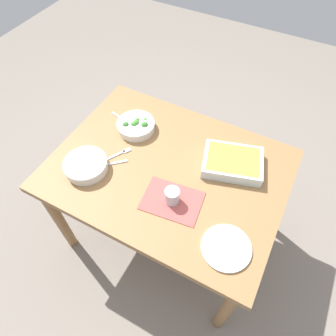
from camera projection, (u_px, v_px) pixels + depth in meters
name	position (u px, v px, depth m)	size (l,w,h in m)	color
ground_plane	(168.00, 230.00, 2.16)	(6.00, 6.00, 0.00)	slate
dining_table	(168.00, 178.00, 1.64)	(1.20, 0.90, 0.74)	olive
placemat	(172.00, 201.00, 1.45)	(0.28, 0.20, 0.00)	#B24C47
stew_bowl	(86.00, 165.00, 1.54)	(0.23, 0.23, 0.06)	silver
broccoli_bowl	(136.00, 125.00, 1.71)	(0.22, 0.22, 0.07)	silver
baking_dish	(233.00, 162.00, 1.55)	(0.35, 0.30, 0.06)	silver
drink_cup	(172.00, 197.00, 1.42)	(0.07, 0.07, 0.08)	#B2BCC6
side_plate	(226.00, 248.00, 1.30)	(0.22, 0.22, 0.01)	silver
spoon_by_stew	(106.00, 165.00, 1.58)	(0.14, 0.13, 0.01)	silver
spoon_by_broccoli	(125.00, 121.00, 1.77)	(0.17, 0.06, 0.01)	silver
fork_on_table	(119.00, 154.00, 1.62)	(0.10, 0.16, 0.01)	silver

